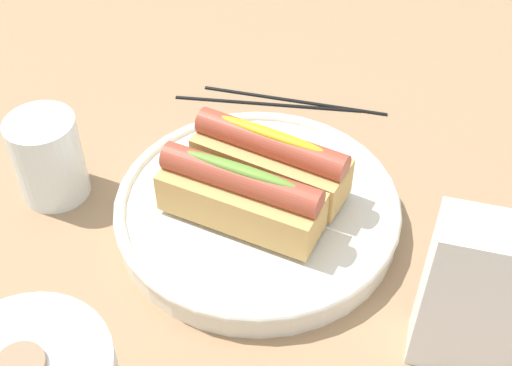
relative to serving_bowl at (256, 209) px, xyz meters
The scene contains 8 objects.
ground_plane 0.02m from the serving_bowl, 95.09° to the right, with size 2.40×2.40×0.00m, color #9E7A56.
serving_bowl is the anchor object (origin of this frame).
hotdog_front 0.05m from the serving_bowl, 109.64° to the right, with size 0.16×0.09×0.06m.
hotdog_back 0.05m from the serving_bowl, 70.36° to the left, with size 0.16×0.09×0.06m.
water_glass 0.21m from the serving_bowl, ahead, with size 0.07×0.07×0.09m.
napkin_box 0.24m from the serving_bowl, 150.22° to the left, with size 0.11×0.04×0.15m, color white.
chopstick_near 0.19m from the serving_bowl, 83.86° to the right, with size 0.01×0.01×0.22m, color black.
chopstick_far 0.20m from the serving_bowl, 92.89° to the right, with size 0.01×0.01×0.22m, color black.
Camera 1 is at (-0.08, 0.46, 0.49)m, focal length 47.45 mm.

